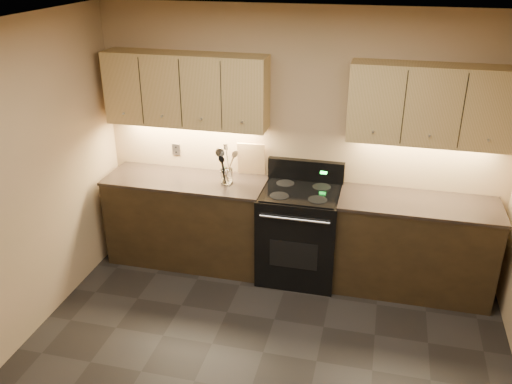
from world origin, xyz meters
TOP-DOWN VIEW (x-y plane):
  - ceiling at (0.00, 0.00)m, footprint 4.00×4.00m
  - wall_back at (0.00, 2.00)m, footprint 4.00×0.04m
  - counter_left at (-1.10, 1.70)m, footprint 1.62×0.62m
  - counter_right at (1.18, 1.70)m, footprint 1.46×0.62m
  - stove at (0.08, 1.68)m, footprint 0.76×0.68m
  - upper_cab_left at (-1.10, 1.85)m, footprint 1.60×0.30m
  - upper_cab_right at (1.18, 1.85)m, footprint 1.44×0.30m
  - outlet_plate at (-1.30, 1.99)m, footprint 0.08×0.01m
  - utensil_crock at (-0.67, 1.70)m, footprint 0.14×0.14m
  - cutting_board at (-0.48, 1.96)m, footprint 0.28×0.10m
  - wooden_spoon at (-0.70, 1.70)m, footprint 0.19×0.10m
  - black_spoon at (-0.68, 1.72)m, footprint 0.07×0.16m
  - black_turner at (-0.66, 1.67)m, footprint 0.18×0.15m
  - steel_spatula at (-0.63, 1.72)m, footprint 0.16×0.13m
  - steel_skimmer at (-0.65, 1.69)m, footprint 0.18×0.11m

SIDE VIEW (x-z plane):
  - counter_left at x=-1.10m, z-range 0.00..0.93m
  - counter_right at x=1.18m, z-range 0.00..0.93m
  - stove at x=0.08m, z-range -0.09..1.05m
  - utensil_crock at x=-0.67m, z-range 0.92..1.07m
  - black_spoon at x=-0.68m, z-range 0.94..1.26m
  - cutting_board at x=-0.48m, z-range 0.93..1.28m
  - steel_skimmer at x=-0.65m, z-range 0.94..1.29m
  - wooden_spoon at x=-0.70m, z-range 0.95..1.28m
  - outlet_plate at x=-1.30m, z-range 1.06..1.18m
  - black_turner at x=-0.66m, z-range 0.94..1.31m
  - steel_spatula at x=-0.63m, z-range 0.94..1.34m
  - wall_back at x=0.00m, z-range 0.00..2.60m
  - upper_cab_left at x=-1.10m, z-range 1.45..2.15m
  - upper_cab_right at x=1.18m, z-range 1.45..2.15m
  - ceiling at x=0.00m, z-range 2.60..2.60m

